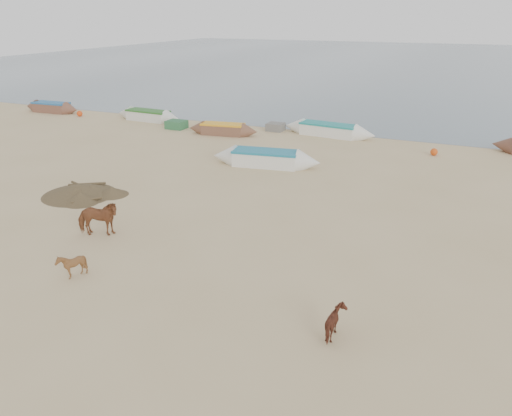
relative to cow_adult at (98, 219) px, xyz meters
The scene contains 9 objects.
ground 5.64m from the cow_adult, 11.63° to the right, with size 140.00×140.00×0.00m, color tan.
sea 81.06m from the cow_adult, 86.12° to the left, with size 160.00×160.00×0.00m, color slate.
cow_adult is the anchor object (origin of this frame).
calf_front 3.35m from the cow_adult, 64.53° to the right, with size 0.73×0.82×0.91m, color brown.
calf_right 10.65m from the cow_adult, 14.56° to the right, with size 0.87×0.74×0.87m, color brown.
near_canoe 11.68m from the cow_adult, 78.67° to the left, with size 6.27×1.42×0.90m, color silver, non-canonical shape.
debris_pile 5.28m from the cow_adult, 140.45° to the left, with size 3.50×3.50×0.50m, color brown.
waterline_canoes 20.33m from the cow_adult, 72.78° to the left, with size 59.26×5.22×0.93m.
beach_clutter 20.97m from the cow_adult, 63.95° to the left, with size 45.23×3.50×0.64m.
Camera 1 is at (7.41, -12.76, 8.23)m, focal length 35.00 mm.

